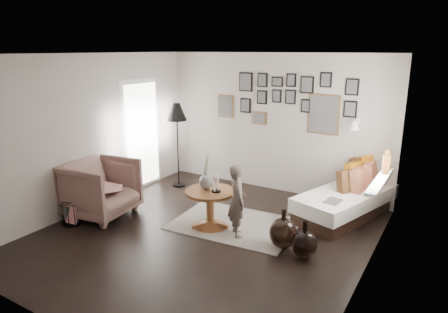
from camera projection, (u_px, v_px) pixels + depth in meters
The scene contains 23 objects.
ground at pixel (204, 235), 5.89m from camera, with size 4.80×4.80×0.00m, color black.
wall_back at pixel (274, 123), 7.53m from camera, with size 4.50×4.50×0.00m, color #A3988F.
wall_front at pixel (52, 207), 3.57m from camera, with size 4.50×4.50×0.00m, color #A3988F.
wall_left at pixel (91, 133), 6.67m from camera, with size 4.80×4.80×0.00m, color #A3988F.
wall_right at pixel (370, 176), 4.42m from camera, with size 4.80×4.80×0.00m, color #A3988F.
ceiling at pixel (201, 54), 5.21m from camera, with size 4.80×4.80×0.00m, color white.
door_left at pixel (142, 135), 7.72m from camera, with size 0.00×2.14×2.14m.
window_right at pixel (382, 175), 5.67m from camera, with size 0.15×1.32×1.30m.
gallery_wall at pixel (289, 101), 7.26m from camera, with size 2.74×0.03×1.08m.
wall_sconce at pixel (355, 125), 6.49m from camera, with size 0.18×0.36×0.16m.
rug at pixel (234, 224), 6.25m from camera, with size 1.87×1.31×0.01m, color silver.
pedestal_table at pixel (210, 210), 6.11m from camera, with size 0.76×0.76×0.59m.
vase at pixel (206, 179), 6.04m from camera, with size 0.22×0.22×0.54m.
candles at pixel (216, 183), 5.93m from camera, with size 0.13×0.13×0.28m.
daybed at pixel (347, 197), 6.56m from camera, with size 1.37×2.06×0.94m.
magazine_on_daybed at pixel (333, 201), 6.02m from camera, with size 0.21×0.29×0.02m, color black.
armchair at pixel (100, 188), 6.49m from camera, with size 1.00×1.02×0.93m, color #75564E.
armchair_cushion at pixel (104, 187), 6.52m from camera, with size 0.42×0.42×0.11m, color silver.
floor_lamp at pixel (177, 115), 7.66m from camera, with size 0.39×0.39×1.66m.
magazine_basket at pixel (71, 214), 6.23m from camera, with size 0.36×0.36×0.35m.
demijohn_large at pixel (283, 233), 5.47m from camera, with size 0.38×0.38×0.57m.
demijohn_small at pixel (304, 244), 5.21m from camera, with size 0.34×0.34×0.52m.
child at pixel (237, 201), 5.76m from camera, with size 0.40×0.26×1.09m, color #62544D.
Camera 1 is at (3.04, -4.44, 2.67)m, focal length 32.00 mm.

